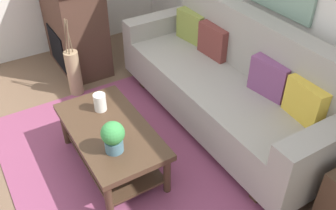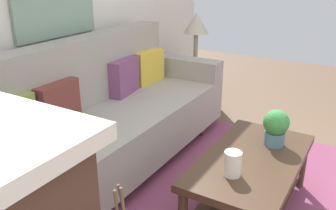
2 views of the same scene
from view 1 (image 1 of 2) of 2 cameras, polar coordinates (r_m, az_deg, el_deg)
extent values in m
plane|color=brown|center=(3.25, -14.71, -12.40)|extent=(8.81, 8.81, 0.00)
cube|color=#843D5B|center=(3.34, -6.60, -9.25)|extent=(2.54, 1.86, 0.01)
cube|color=gray|center=(3.62, 7.96, 1.38)|extent=(2.08, 0.84, 0.40)
cube|color=gray|center=(3.56, 12.75, 9.23)|extent=(2.08, 0.20, 0.56)
cube|color=gray|center=(4.36, -1.20, 9.96)|extent=(0.20, 0.84, 0.60)
cube|color=gray|center=(2.98, 21.71, -8.12)|extent=(0.20, 0.84, 0.60)
cube|color=#422D1E|center=(4.39, 0.17, 4.76)|extent=(0.08, 0.74, 0.12)
cube|color=#422D1E|center=(3.31, 17.70, -10.55)|extent=(0.08, 0.74, 0.12)
cube|color=olive|center=(4.08, 3.63, 11.90)|extent=(0.37, 0.17, 0.32)
cube|color=brown|center=(3.79, 7.03, 9.67)|extent=(0.37, 0.14, 0.32)
cube|color=#7A4270|center=(3.30, 15.29, 3.99)|extent=(0.37, 0.17, 0.32)
cube|color=gold|center=(3.09, 20.27, 0.48)|extent=(0.37, 0.15, 0.32)
cube|color=#422D1E|center=(3.09, -8.86, -3.85)|extent=(1.10, 0.60, 0.05)
cube|color=#422D1E|center=(3.28, -8.39, -7.61)|extent=(0.98, 0.50, 0.02)
cylinder|color=#422D1E|center=(3.54, -15.46, -3.31)|extent=(0.06, 0.06, 0.38)
cylinder|color=#422D1E|center=(2.86, -9.01, -14.35)|extent=(0.06, 0.06, 0.38)
cylinder|color=#422D1E|center=(3.65, -8.11, -0.76)|extent=(0.06, 0.06, 0.38)
cylinder|color=#422D1E|center=(3.00, -0.14, -10.64)|extent=(0.06, 0.06, 0.38)
cylinder|color=white|center=(3.24, -10.36, 0.42)|extent=(0.11, 0.11, 0.16)
cylinder|color=slate|center=(2.84, -8.23, -6.12)|extent=(0.14, 0.14, 0.10)
sphere|color=#378942|center=(2.76, -8.45, -4.28)|extent=(0.18, 0.18, 0.18)
cube|color=#472D23|center=(4.57, -14.11, 11.94)|extent=(0.90, 0.50, 1.10)
cube|color=black|center=(4.62, -16.62, 8.29)|extent=(0.52, 0.02, 0.44)
cylinder|color=tan|center=(4.16, -14.17, 4.71)|extent=(0.15, 0.15, 0.52)
cylinder|color=brown|center=(3.93, -15.03, 9.98)|extent=(0.04, 0.05, 0.36)
cylinder|color=brown|center=(3.96, -14.93, 10.21)|extent=(0.05, 0.03, 0.36)
cylinder|color=brown|center=(3.95, -15.41, 10.07)|extent=(0.02, 0.05, 0.36)
camera|label=2|loc=(4.38, -30.60, 22.20)|focal=38.64mm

